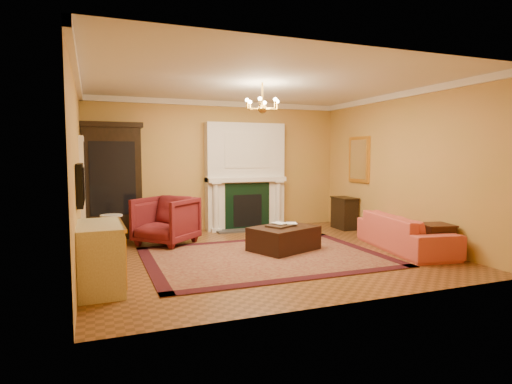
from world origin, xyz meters
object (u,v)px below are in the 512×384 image
end_table (436,241)px  pedestal_table (112,231)px  china_cabinet (112,183)px  console_table (344,214)px  coral_sofa (405,226)px  commode (100,257)px  wingback_armchair (166,218)px  leather_ottoman (284,238)px

end_table → pedestal_table: bearing=156.3°
china_cabinet → console_table: 5.30m
china_cabinet → coral_sofa: china_cabinet is taller
commode → end_table: commode is taller
console_table → china_cabinet: bearing=173.6°
end_table → commode: bearing=178.2°
china_cabinet → coral_sofa: bearing=-31.7°
wingback_armchair → commode: size_ratio=0.89×
china_cabinet → leather_ottoman: china_cabinet is taller
wingback_armchair → coral_sofa: (4.06, -2.08, -0.08)m
console_table → coral_sofa: bearing=-92.2°
commode → console_table: bearing=26.0°
coral_sofa → console_table: size_ratio=3.09×
coral_sofa → console_table: 2.35m
console_table → leather_ottoman: (-2.32, -1.60, -0.13)m
china_cabinet → pedestal_table: size_ratio=3.35×
pedestal_table → coral_sofa: bearing=-18.1°
end_table → leather_ottoman: 2.64m
leather_ottoman → coral_sofa: bearing=-41.4°
commode → console_table: size_ratio=1.60×
china_cabinet → pedestal_table: bearing=-93.1°
commode → coral_sofa: (5.32, 0.45, 0.01)m
wingback_armchair → pedestal_table: wingback_armchair is taller
commode → leather_ottoman: commode is taller
china_cabinet → coral_sofa: (4.99, -3.15, -0.72)m
coral_sofa → end_table: 0.66m
wingback_armchair → console_table: wingback_armchair is taller
china_cabinet → console_table: (5.18, -0.81, -0.80)m
commode → end_table: (5.45, -0.17, -0.16)m
commode → china_cabinet: bearing=83.9°
china_cabinet → leather_ottoman: bearing=-39.6°
pedestal_table → leather_ottoman: size_ratio=0.60×
china_cabinet → commode: (-0.33, -3.60, -0.73)m
china_cabinet → wingback_armchair: size_ratio=2.25×
china_cabinet → pedestal_table: china_cabinet is taller
console_table → commode: bearing=-150.6°
china_cabinet → commode: size_ratio=2.00×
wingback_armchair → pedestal_table: size_ratio=1.49×
china_cabinet → end_table: 6.42m
wingback_armchair → pedestal_table: (-1.03, -0.42, -0.11)m
china_cabinet → end_table: bearing=-35.8°
wingback_armchair → pedestal_table: bearing=-112.0°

